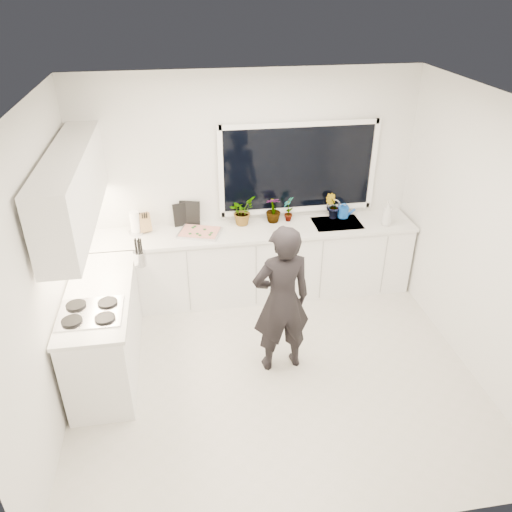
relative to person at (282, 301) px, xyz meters
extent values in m
cube|color=beige|center=(-0.08, -0.09, -0.82)|extent=(4.00, 3.50, 0.02)
cube|color=white|center=(-0.08, 1.67, 0.54)|extent=(4.00, 0.02, 2.70)
cube|color=white|center=(-2.09, -0.09, 0.54)|extent=(0.02, 3.50, 2.70)
cube|color=white|center=(1.93, -0.09, 0.54)|extent=(0.02, 3.50, 2.70)
cube|color=white|center=(-0.08, -0.09, 1.90)|extent=(4.00, 3.50, 0.02)
cube|color=black|center=(0.52, 1.63, 0.74)|extent=(1.80, 0.02, 1.00)
cube|color=white|center=(-0.08, 1.36, -0.37)|extent=(3.92, 0.58, 0.88)
cube|color=white|center=(-1.75, 0.26, -0.37)|extent=(0.58, 1.60, 0.88)
cube|color=silver|center=(-0.08, 1.35, 0.09)|extent=(3.94, 0.62, 0.04)
cube|color=silver|center=(-1.75, 0.26, 0.09)|extent=(0.62, 1.60, 0.04)
cube|color=white|center=(-1.87, 0.61, 1.04)|extent=(0.34, 2.10, 0.70)
cube|color=silver|center=(0.97, 1.36, 0.06)|extent=(0.58, 0.42, 0.14)
cylinder|color=silver|center=(0.97, 1.56, 0.22)|extent=(0.03, 0.03, 0.22)
cube|color=black|center=(-1.77, -0.09, 0.13)|extent=(0.56, 0.48, 0.03)
imported|color=black|center=(0.00, 0.00, 0.00)|extent=(0.63, 0.45, 1.61)
cube|color=#B3B3B7|center=(-0.71, 1.33, 0.13)|extent=(0.56, 0.48, 0.03)
cube|color=red|center=(-0.71, 1.33, 0.15)|extent=(0.51, 0.43, 0.01)
cylinder|color=#1247A9|center=(1.09, 1.52, 0.18)|extent=(0.17, 0.17, 0.13)
cylinder|color=white|center=(-1.44, 1.46, 0.24)|extent=(0.14, 0.14, 0.26)
cube|color=#916743|center=(-1.34, 1.50, 0.22)|extent=(0.16, 0.14, 0.22)
cylinder|color=silver|center=(-1.36, 0.71, 0.19)|extent=(0.14, 0.14, 0.16)
cube|color=black|center=(-0.89, 1.60, 0.25)|extent=(0.22, 0.07, 0.28)
cube|color=black|center=(-0.80, 1.60, 0.26)|extent=(0.25, 0.09, 0.30)
imported|color=#26662D|center=(-0.18, 1.52, 0.29)|extent=(0.40, 0.41, 0.34)
imported|color=#26662D|center=(0.20, 1.52, 0.27)|extent=(0.19, 0.19, 0.32)
imported|color=#26662D|center=(0.39, 1.52, 0.27)|extent=(0.15, 0.19, 0.31)
imported|color=#26662D|center=(0.94, 1.52, 0.27)|extent=(0.20, 0.18, 0.31)
imported|color=#D8BF66|center=(1.54, 1.21, 0.27)|extent=(0.16, 0.16, 0.32)
imported|color=#D8BF66|center=(1.55, 1.21, 0.20)|extent=(0.11, 0.11, 0.18)
camera|label=1|loc=(-0.88, -3.91, 2.78)|focal=35.00mm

